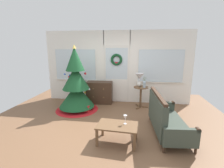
{
  "coord_description": "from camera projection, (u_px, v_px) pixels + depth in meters",
  "views": [
    {
      "loc": [
        0.67,
        -3.76,
        1.99
      ],
      "look_at": [
        0.05,
        0.55,
        1.0
      ],
      "focal_mm": 26.3,
      "sensor_mm": 36.0,
      "label": 1
    }
  ],
  "objects": [
    {
      "name": "gift_box",
      "position": [
        86.0,
        109.0,
        5.12
      ],
      "size": [
        0.21,
        0.19,
        0.21
      ],
      "primitive_type": "cube",
      "color": "red",
      "rests_on": "ground"
    },
    {
      "name": "flower_vase",
      "position": [
        144.0,
        84.0,
        5.28
      ],
      "size": [
        0.11,
        0.1,
        0.35
      ],
      "color": "#99ADBC",
      "rests_on": "side_table"
    },
    {
      "name": "settee_sofa",
      "position": [
        165.0,
        118.0,
        3.79
      ],
      "size": [
        0.84,
        1.65,
        0.96
      ],
      "color": "#3D281C",
      "rests_on": "ground"
    },
    {
      "name": "table_lamp",
      "position": [
        139.0,
        78.0,
        5.36
      ],
      "size": [
        0.28,
        0.28,
        0.44
      ],
      "color": "silver",
      "rests_on": "side_table"
    },
    {
      "name": "side_table",
      "position": [
        141.0,
        93.0,
        5.42
      ],
      "size": [
        0.5,
        0.48,
        0.71
      ],
      "color": "brown",
      "rests_on": "ground"
    },
    {
      "name": "ground_plane",
      "position": [
        107.0,
        127.0,
        4.17
      ],
      "size": [
        6.76,
        6.76,
        0.0
      ],
      "primitive_type": "plane",
      "color": "brown"
    },
    {
      "name": "dresser_cabinet",
      "position": [
        100.0,
        92.0,
        5.89
      ],
      "size": [
        0.91,
        0.47,
        0.78
      ],
      "color": "#3D281C",
      "rests_on": "ground"
    },
    {
      "name": "christmas_tree",
      "position": [
        76.0,
        87.0,
        5.18
      ],
      "size": [
        1.36,
        1.36,
        2.06
      ],
      "color": "#4C331E",
      "rests_on": "ground"
    },
    {
      "name": "back_wall_with_door",
      "position": [
        117.0,
        67.0,
        5.89
      ],
      "size": [
        5.2,
        0.19,
        2.55
      ],
      "color": "white",
      "rests_on": "ground"
    },
    {
      "name": "wine_glass",
      "position": [
        125.0,
        118.0,
        3.42
      ],
      "size": [
        0.08,
        0.08,
        0.2
      ],
      "color": "silver",
      "rests_on": "coffee_table"
    },
    {
      "name": "coffee_table",
      "position": [
        117.0,
        127.0,
        3.42
      ],
      "size": [
        0.87,
        0.58,
        0.41
      ],
      "color": "brown",
      "rests_on": "ground"
    }
  ]
}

